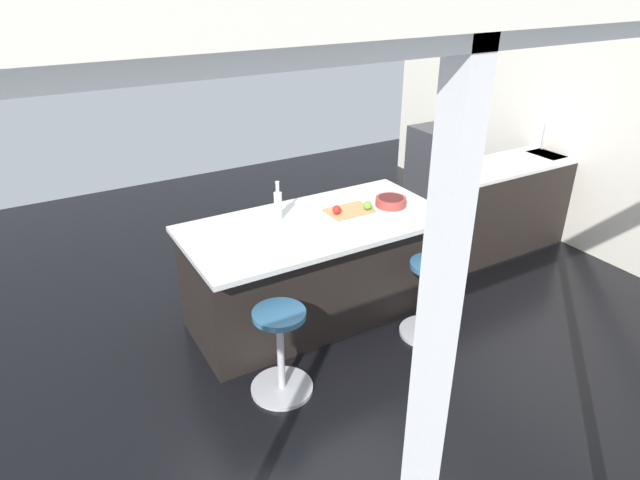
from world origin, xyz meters
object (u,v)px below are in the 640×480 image
(kitchen_island, at_px, (314,269))
(apple_red, at_px, (336,210))
(oven_range, at_px, (438,162))
(stool_middle, at_px, (281,354))
(fruit_bowl, at_px, (391,201))
(apple_green, at_px, (367,205))
(stool_by_window, at_px, (430,301))
(water_bottle, at_px, (278,204))
(cutting_board, at_px, (349,211))

(kitchen_island, height_order, apple_red, apple_red)
(oven_range, relative_size, kitchen_island, 0.43)
(stool_middle, relative_size, fruit_bowl, 2.58)
(apple_green, xyz_separation_m, fruit_bowl, (-0.24, -0.01, -0.02))
(stool_by_window, xyz_separation_m, water_bottle, (0.89, -0.86, 0.71))
(oven_range, height_order, kitchen_island, kitchen_island)
(oven_range, xyz_separation_m, water_bottle, (2.96, 1.44, 0.57))
(kitchen_island, bearing_deg, stool_middle, 46.44)
(fruit_bowl, bearing_deg, kitchen_island, -5.68)
(stool_middle, bearing_deg, water_bottle, -116.68)
(kitchen_island, xyz_separation_m, stool_middle, (0.66, 0.69, -0.14))
(water_bottle, bearing_deg, apple_green, 160.81)
(stool_by_window, bearing_deg, water_bottle, -44.01)
(water_bottle, bearing_deg, stool_by_window, 135.99)
(stool_by_window, bearing_deg, apple_green, -72.05)
(oven_range, distance_m, stool_by_window, 3.10)
(kitchen_island, height_order, apple_green, apple_green)
(apple_red, bearing_deg, stool_by_window, 124.67)
(cutting_board, height_order, water_bottle, water_bottle)
(cutting_board, bearing_deg, stool_middle, 34.92)
(stool_by_window, bearing_deg, kitchen_island, -46.44)
(kitchen_island, height_order, fruit_bowl, fruit_bowl)
(kitchen_island, height_order, water_bottle, water_bottle)
(stool_middle, bearing_deg, stool_by_window, 180.00)
(stool_middle, distance_m, fruit_bowl, 1.62)
(kitchen_island, xyz_separation_m, apple_green, (-0.46, 0.07, 0.50))
(cutting_board, xyz_separation_m, water_bottle, (0.55, -0.17, 0.11))
(cutting_board, bearing_deg, apple_green, 151.81)
(stool_middle, xyz_separation_m, fruit_bowl, (-1.36, -0.62, 0.63))
(apple_green, bearing_deg, cutting_board, -28.19)
(cutting_board, xyz_separation_m, fruit_bowl, (-0.37, 0.06, 0.03))
(kitchen_island, relative_size, stool_by_window, 3.17)
(oven_range, xyz_separation_m, stool_by_window, (2.08, 2.30, -0.14))
(apple_red, relative_size, water_bottle, 0.23)
(water_bottle, bearing_deg, stool_middle, 63.32)
(oven_range, height_order, fruit_bowl, fruit_bowl)
(oven_range, relative_size, cutting_board, 2.48)
(oven_range, bearing_deg, water_bottle, 25.95)
(oven_range, xyz_separation_m, cutting_board, (2.41, 1.61, 0.46))
(kitchen_island, height_order, cutting_board, cutting_board)
(apple_green, bearing_deg, stool_middle, 28.94)
(stool_by_window, distance_m, stool_middle, 1.32)
(apple_green, bearing_deg, kitchen_island, -9.29)
(oven_range, xyz_separation_m, apple_red, (2.54, 1.63, 0.51))
(fruit_bowl, bearing_deg, apple_red, -5.37)
(kitchen_island, distance_m, fruit_bowl, 0.85)
(kitchen_island, bearing_deg, apple_green, 170.71)
(apple_red, bearing_deg, oven_range, -147.34)
(cutting_board, bearing_deg, kitchen_island, -0.79)
(oven_range, height_order, water_bottle, water_bottle)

